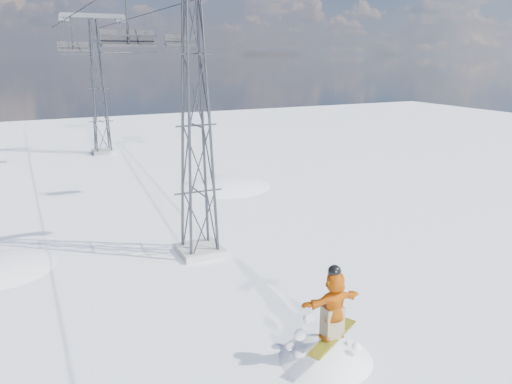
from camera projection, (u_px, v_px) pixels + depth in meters
ground at (268, 357)px, 14.07m from camera, size 120.00×120.00×0.00m
snow_terrain at (59, 332)px, 33.10m from camera, size 39.00×37.00×22.00m
lift_tower_near at (196, 126)px, 19.90m from camera, size 5.20×1.80×11.43m
lift_tower_far at (98, 89)px, 41.64m from camera, size 5.20×1.80×11.43m
haul_cables at (127, 7)px, 28.47m from camera, size 4.46×51.00×0.06m
lift_chair_near at (128, 40)px, 19.25m from camera, size 2.08×0.60×2.58m
lift_chair_mid at (182, 41)px, 27.15m from camera, size 1.92×0.55×2.38m
lift_chair_far at (73, 47)px, 35.82m from camera, size 2.13×0.61×2.64m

